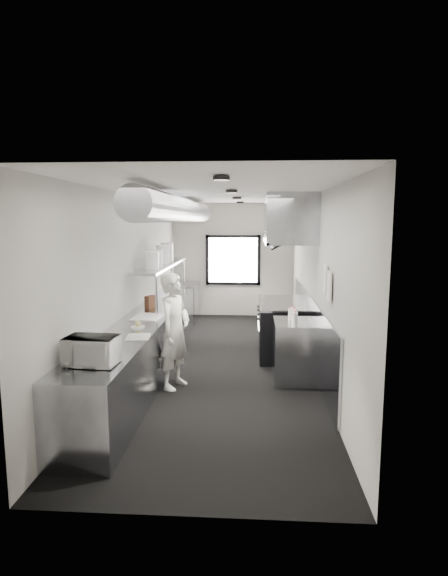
# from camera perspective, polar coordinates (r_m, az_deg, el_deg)

# --- Properties ---
(floor) EXTENTS (3.00, 8.00, 0.01)m
(floor) POSITION_cam_1_polar(r_m,az_deg,el_deg) (7.78, -0.24, -9.41)
(floor) COLOR black
(floor) RESTS_ON ground
(ceiling) EXTENTS (3.00, 8.00, 0.01)m
(ceiling) POSITION_cam_1_polar(r_m,az_deg,el_deg) (7.42, -0.25, 11.66)
(ceiling) COLOR white
(ceiling) RESTS_ON wall_back
(wall_back) EXTENTS (3.00, 0.02, 2.80)m
(wall_back) POSITION_cam_1_polar(r_m,az_deg,el_deg) (11.44, 1.12, 3.50)
(wall_back) COLOR #B5B3AC
(wall_back) RESTS_ON floor
(wall_front) EXTENTS (3.00, 0.02, 2.80)m
(wall_front) POSITION_cam_1_polar(r_m,az_deg,el_deg) (3.56, -4.69, -7.59)
(wall_front) COLOR #B5B3AC
(wall_front) RESTS_ON floor
(wall_left) EXTENTS (0.02, 8.00, 2.80)m
(wall_left) POSITION_cam_1_polar(r_m,az_deg,el_deg) (7.72, -11.43, 0.95)
(wall_left) COLOR #B5B3AC
(wall_left) RESTS_ON floor
(wall_right) EXTENTS (0.02, 8.00, 2.80)m
(wall_right) POSITION_cam_1_polar(r_m,az_deg,el_deg) (7.52, 11.24, 0.76)
(wall_right) COLOR #B5B3AC
(wall_right) RESTS_ON floor
(wall_cladding) EXTENTS (0.03, 5.50, 1.10)m
(wall_cladding) POSITION_cam_1_polar(r_m,az_deg,el_deg) (7.96, 10.64, -5.03)
(wall_cladding) COLOR #90939D
(wall_cladding) RESTS_ON wall_right
(hvac_duct) EXTENTS (0.40, 6.40, 0.40)m
(hvac_duct) POSITION_cam_1_polar(r_m,az_deg,el_deg) (7.88, -5.21, 9.61)
(hvac_duct) COLOR #92939A
(hvac_duct) RESTS_ON ceiling
(service_window) EXTENTS (1.36, 0.05, 1.25)m
(service_window) POSITION_cam_1_polar(r_m,az_deg,el_deg) (11.41, 1.12, 3.48)
(service_window) COLOR white
(service_window) RESTS_ON wall_back
(exhaust_hood) EXTENTS (0.81, 2.20, 0.88)m
(exhaust_hood) POSITION_cam_1_polar(r_m,az_deg,el_deg) (8.11, 7.93, 8.40)
(exhaust_hood) COLOR #90939D
(exhaust_hood) RESTS_ON ceiling
(prep_counter) EXTENTS (0.70, 6.00, 0.90)m
(prep_counter) POSITION_cam_1_polar(r_m,az_deg,el_deg) (7.34, -9.57, -6.95)
(prep_counter) COLOR #90939D
(prep_counter) RESTS_ON floor
(pass_shelf) EXTENTS (0.45, 3.00, 0.68)m
(pass_shelf) POSITION_cam_1_polar(r_m,az_deg,el_deg) (8.60, -7.74, 2.69)
(pass_shelf) COLOR #90939D
(pass_shelf) RESTS_ON prep_counter
(range) EXTENTS (0.88, 1.60, 0.94)m
(range) POSITION_cam_1_polar(r_m,az_deg,el_deg) (8.33, 7.26, -4.92)
(range) COLOR black
(range) RESTS_ON floor
(bottle_station) EXTENTS (0.65, 0.80, 0.90)m
(bottle_station) POSITION_cam_1_polar(r_m,az_deg,el_deg) (6.99, 8.89, -7.72)
(bottle_station) COLOR #90939D
(bottle_station) RESTS_ON floor
(far_work_table) EXTENTS (0.70, 1.20, 0.90)m
(far_work_table) POSITION_cam_1_polar(r_m,az_deg,el_deg) (10.89, -5.14, -1.83)
(far_work_table) COLOR #90939D
(far_work_table) RESTS_ON floor
(notice_sheet_a) EXTENTS (0.02, 0.28, 0.38)m
(notice_sheet_a) POSITION_cam_1_polar(r_m,az_deg,el_deg) (6.31, 12.43, 1.11)
(notice_sheet_a) COLOR silver
(notice_sheet_a) RESTS_ON wall_right
(notice_sheet_b) EXTENTS (0.02, 0.28, 0.38)m
(notice_sheet_b) POSITION_cam_1_polar(r_m,az_deg,el_deg) (5.97, 12.92, 0.21)
(notice_sheet_b) COLOR silver
(notice_sheet_b) RESTS_ON wall_right
(line_cook) EXTENTS (0.58, 0.70, 1.65)m
(line_cook) POSITION_cam_1_polar(r_m,az_deg,el_deg) (6.58, -6.14, -5.31)
(line_cook) COLOR silver
(line_cook) RESTS_ON floor
(microwave) EXTENTS (0.51, 0.40, 0.29)m
(microwave) POSITION_cam_1_polar(r_m,az_deg,el_deg) (4.98, -16.10, -7.47)
(microwave) COLOR white
(microwave) RESTS_ON prep_counter
(deli_tub_a) EXTENTS (0.13, 0.13, 0.09)m
(deli_tub_a) POSITION_cam_1_polar(r_m,az_deg,el_deg) (5.13, -17.71, -8.24)
(deli_tub_a) COLOR #B4C2B3
(deli_tub_a) RESTS_ON prep_counter
(deli_tub_b) EXTENTS (0.17, 0.17, 0.11)m
(deli_tub_b) POSITION_cam_1_polar(r_m,az_deg,el_deg) (5.66, -15.35, -6.48)
(deli_tub_b) COLOR #B4C2B3
(deli_tub_b) RESTS_ON prep_counter
(newspaper) EXTENTS (0.33, 0.40, 0.01)m
(newspaper) POSITION_cam_1_polar(r_m,az_deg,el_deg) (6.00, -10.59, -5.97)
(newspaper) COLOR silver
(newspaper) RESTS_ON prep_counter
(small_plate) EXTENTS (0.25, 0.25, 0.02)m
(small_plate) POSITION_cam_1_polar(r_m,az_deg,el_deg) (6.52, -10.62, -4.79)
(small_plate) COLOR white
(small_plate) RESTS_ON prep_counter
(pastry) EXTENTS (0.09, 0.09, 0.09)m
(pastry) POSITION_cam_1_polar(r_m,az_deg,el_deg) (6.51, -10.63, -4.35)
(pastry) COLOR #D0BF6D
(pastry) RESTS_ON small_plate
(cutting_board) EXTENTS (0.45, 0.57, 0.02)m
(cutting_board) POSITION_cam_1_polar(r_m,az_deg,el_deg) (7.16, -9.44, -3.56)
(cutting_board) COLOR silver
(cutting_board) RESTS_ON prep_counter
(knife_block) EXTENTS (0.16, 0.22, 0.22)m
(knife_block) POSITION_cam_1_polar(r_m,az_deg,el_deg) (7.88, -9.16, -1.72)
(knife_block) COLOR brown
(knife_block) RESTS_ON prep_counter
(plate_stack_a) EXTENTS (0.31, 0.31, 0.29)m
(plate_stack_a) POSITION_cam_1_polar(r_m,az_deg,el_deg) (7.87, -8.97, 3.47)
(plate_stack_a) COLOR white
(plate_stack_a) RESTS_ON pass_shelf
(plate_stack_b) EXTENTS (0.29, 0.29, 0.29)m
(plate_stack_b) POSITION_cam_1_polar(r_m,az_deg,el_deg) (8.28, -8.36, 3.70)
(plate_stack_b) COLOR white
(plate_stack_b) RESTS_ON pass_shelf
(plate_stack_c) EXTENTS (0.28, 0.28, 0.35)m
(plate_stack_c) POSITION_cam_1_polar(r_m,az_deg,el_deg) (8.80, -7.60, 4.19)
(plate_stack_c) COLOR white
(plate_stack_c) RESTS_ON pass_shelf
(plate_stack_d) EXTENTS (0.29, 0.29, 0.37)m
(plate_stack_d) POSITION_cam_1_polar(r_m,az_deg,el_deg) (9.16, -7.09, 4.45)
(plate_stack_d) COLOR white
(plate_stack_d) RESTS_ON pass_shelf
(squeeze_bottle_a) EXTENTS (0.09, 0.09, 0.20)m
(squeeze_bottle_a) POSITION_cam_1_polar(r_m,az_deg,el_deg) (6.51, 8.82, -3.92)
(squeeze_bottle_a) COLOR silver
(squeeze_bottle_a) RESTS_ON bottle_station
(squeeze_bottle_b) EXTENTS (0.08, 0.08, 0.19)m
(squeeze_bottle_b) POSITION_cam_1_polar(r_m,az_deg,el_deg) (6.73, 8.64, -3.55)
(squeeze_bottle_b) COLOR silver
(squeeze_bottle_b) RESTS_ON bottle_station
(squeeze_bottle_c) EXTENTS (0.07, 0.07, 0.20)m
(squeeze_bottle_c) POSITION_cam_1_polar(r_m,az_deg,el_deg) (6.83, 8.85, -3.35)
(squeeze_bottle_c) COLOR silver
(squeeze_bottle_c) RESTS_ON bottle_station
(squeeze_bottle_d) EXTENTS (0.07, 0.07, 0.17)m
(squeeze_bottle_d) POSITION_cam_1_polar(r_m,az_deg,el_deg) (6.95, 8.21, -3.25)
(squeeze_bottle_d) COLOR silver
(squeeze_bottle_d) RESTS_ON bottle_station
(squeeze_bottle_e) EXTENTS (0.06, 0.06, 0.16)m
(squeeze_bottle_e) POSITION_cam_1_polar(r_m,az_deg,el_deg) (7.13, 8.42, -3.01)
(squeeze_bottle_e) COLOR silver
(squeeze_bottle_e) RESTS_ON bottle_station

